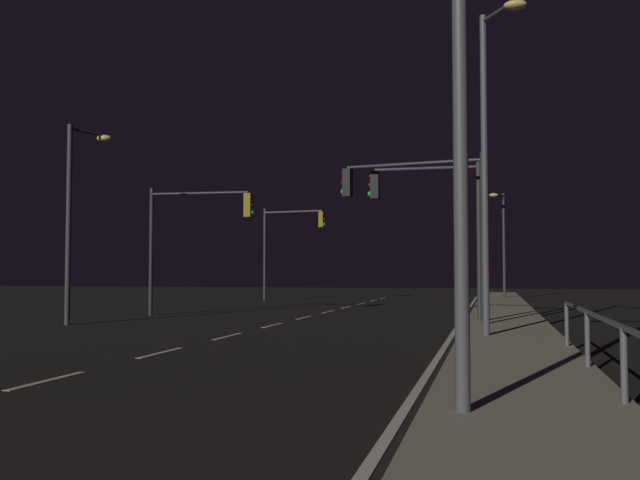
% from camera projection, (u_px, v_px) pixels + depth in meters
% --- Properties ---
extents(ground_plane, '(112.00, 112.00, 0.00)m').
position_uv_depth(ground_plane, '(235.00, 335.00, 19.58)').
color(ground_plane, black).
rests_on(ground_plane, ground).
extents(sidewalk_right, '(2.62, 77.00, 0.14)m').
position_uv_depth(sidewalk_right, '(511.00, 339.00, 17.76)').
color(sidewalk_right, gray).
rests_on(sidewalk_right, ground).
extents(lane_markings_center, '(0.14, 50.00, 0.01)m').
position_uv_depth(lane_markings_center, '(273.00, 325.00, 22.98)').
color(lane_markings_center, silver).
rests_on(lane_markings_center, ground).
extents(lane_edge_line, '(0.14, 53.00, 0.01)m').
position_uv_depth(lane_edge_line, '(458.00, 325.00, 22.98)').
color(lane_edge_line, silver).
rests_on(lane_edge_line, ground).
extents(traffic_light_far_left, '(3.84, 0.35, 5.42)m').
position_uv_depth(traffic_light_far_left, '(430.00, 208.00, 23.48)').
color(traffic_light_far_left, '#2D3033').
rests_on(traffic_light_far_left, sidewalk_right).
extents(traffic_light_overhead_east, '(4.12, 0.76, 5.72)m').
position_uv_depth(traffic_light_overhead_east, '(290.00, 235.00, 42.51)').
color(traffic_light_overhead_east, '#38383D').
rests_on(traffic_light_overhead_east, ground).
extents(traffic_light_mid_left, '(4.85, 0.92, 5.47)m').
position_uv_depth(traffic_light_mid_left, '(418.00, 203.00, 22.76)').
color(traffic_light_mid_left, '#2D3033').
rests_on(traffic_light_mid_left, sidewalk_right).
extents(traffic_light_far_right, '(4.43, 0.53, 5.22)m').
position_uv_depth(traffic_light_far_right, '(196.00, 224.00, 28.02)').
color(traffic_light_far_right, '#2D3033').
rests_on(traffic_light_far_right, ground).
extents(street_lamp_across_street, '(0.98, 1.72, 6.64)m').
position_uv_depth(street_lamp_across_street, '(502.00, 234.00, 43.78)').
color(street_lamp_across_street, '#2D3033').
rests_on(street_lamp_across_street, sidewalk_right).
extents(street_lamp_far_end, '(1.16, 1.49, 8.46)m').
position_uv_depth(street_lamp_far_end, '(489.00, 144.00, 18.00)').
color(street_lamp_far_end, '#4C4C51').
rests_on(street_lamp_far_end, sidewalk_right).
extents(street_lamp_corner, '(0.86, 1.59, 6.79)m').
position_uv_depth(street_lamp_corner, '(76.00, 204.00, 23.61)').
color(street_lamp_corner, '#38383D').
rests_on(street_lamp_corner, ground).
extents(street_lamp_mid_block, '(2.19, 0.36, 7.96)m').
position_uv_depth(street_lamp_mid_block, '(433.00, 19.00, 8.48)').
color(street_lamp_mid_block, '#4C4C51').
rests_on(street_lamp_mid_block, sidewalk_right).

